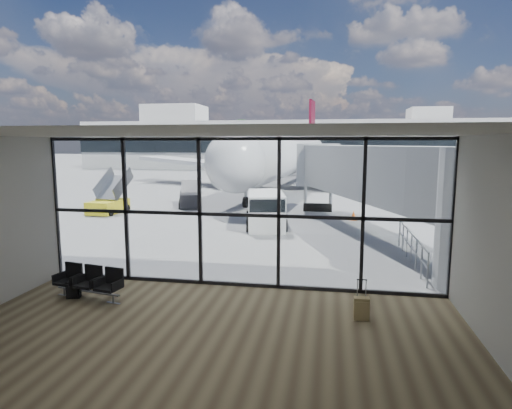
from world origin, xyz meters
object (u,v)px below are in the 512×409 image
(airliner, at_px, (288,156))
(belt_loader, at_px, (190,199))
(seating_row, at_px, (90,281))
(service_van, at_px, (266,209))
(backpack, at_px, (73,289))
(suitcase, at_px, (361,308))
(mobile_stairs, at_px, (109,204))

(airliner, height_order, belt_loader, airliner)
(seating_row, relative_size, service_van, 0.47)
(seating_row, relative_size, backpack, 3.84)
(belt_loader, bearing_deg, suitcase, -78.56)
(suitcase, distance_m, belt_loader, 20.32)
(seating_row, bearing_deg, airliner, 96.49)
(seating_row, bearing_deg, suitcase, 8.55)
(belt_loader, height_order, mobile_stairs, mobile_stairs)
(belt_loader, relative_size, mobile_stairs, 1.18)
(suitcase, distance_m, mobile_stairs, 20.14)
(backpack, bearing_deg, seating_row, -5.15)
(seating_row, height_order, airliner, airliner)
(belt_loader, bearing_deg, backpack, -100.98)
(seating_row, bearing_deg, belt_loader, 110.15)
(seating_row, bearing_deg, backpack, -158.52)
(suitcase, bearing_deg, airliner, 96.94)
(airliner, relative_size, mobile_stairs, 12.07)
(service_van, height_order, belt_loader, service_van)
(backpack, xyz_separation_m, mobile_stairs, (-6.56, 13.91, 0.28))
(backpack, height_order, belt_loader, belt_loader)
(airliner, bearing_deg, suitcase, -76.02)
(backpack, relative_size, service_van, 0.12)
(seating_row, height_order, suitcase, suitcase)
(seating_row, height_order, backpack, seating_row)
(suitcase, relative_size, belt_loader, 0.26)
(service_van, bearing_deg, airliner, 81.85)
(airliner, bearing_deg, service_van, -82.18)
(backpack, relative_size, belt_loader, 0.14)
(belt_loader, bearing_deg, service_van, -63.96)
(belt_loader, bearing_deg, seating_row, -99.39)
(seating_row, distance_m, mobile_stairs, 15.51)
(seating_row, distance_m, backpack, 0.55)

